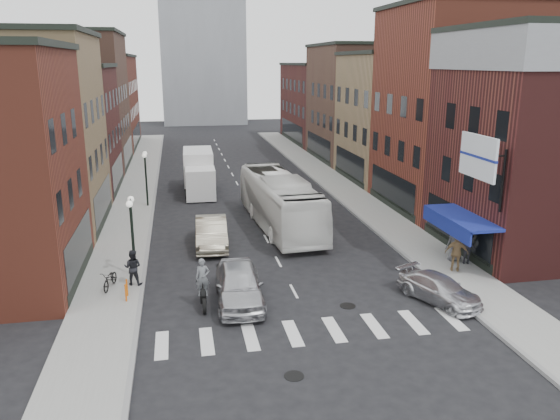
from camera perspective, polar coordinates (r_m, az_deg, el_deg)
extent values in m
plane|color=black|center=(24.99, 1.95, -9.40)|extent=(160.00, 160.00, 0.00)
cube|color=gray|center=(45.47, -14.80, 1.58)|extent=(3.00, 74.00, 0.15)
cube|color=gray|center=(47.32, 6.18, 2.52)|extent=(3.00, 74.00, 0.15)
cube|color=gray|center=(45.40, -12.91, 1.58)|extent=(0.20, 74.00, 0.16)
cube|color=gray|center=(46.93, 4.43, 2.37)|extent=(0.20, 74.00, 0.16)
cube|color=silver|center=(22.37, 3.66, -12.53)|extent=(12.00, 2.20, 0.01)
cube|color=black|center=(28.50, -20.25, -3.75)|extent=(0.08, 7.20, 2.20)
cube|color=tan|center=(37.75, -26.14, 6.98)|extent=(10.00, 10.00, 12.00)
cube|color=black|center=(37.54, -18.03, 0.89)|extent=(0.08, 8.00, 2.20)
cube|color=#471A19|center=(47.52, -22.95, 7.50)|extent=(10.00, 10.00, 10.00)
cube|color=black|center=(47.24, -16.61, 3.84)|extent=(0.08, 8.00, 2.20)
cube|color=black|center=(47.21, -23.61, 13.69)|extent=(10.30, 10.20, 0.30)
cube|color=brown|center=(58.14, -20.92, 10.39)|extent=(10.00, 12.00, 13.00)
cube|color=black|center=(58.04, -15.60, 5.94)|extent=(0.08, 9.60, 2.20)
cube|color=black|center=(58.07, -21.56, 16.92)|extent=(10.30, 12.20, 0.30)
cube|color=maroon|center=(72.01, -18.98, 10.51)|extent=(10.00, 16.00, 11.00)
cube|color=black|center=(71.86, -14.75, 7.69)|extent=(0.08, 12.80, 2.20)
cube|color=black|center=(71.85, -19.37, 14.99)|extent=(10.30, 16.20, 0.30)
cube|color=#471A19|center=(33.64, 26.14, 6.15)|extent=(10.00, 9.00, 12.00)
cube|color=black|center=(31.86, 18.01, -1.59)|extent=(0.08, 7.20, 2.20)
cube|color=maroon|center=(41.48, 18.50, 9.74)|extent=(10.00, 10.00, 14.00)
cube|color=black|center=(40.14, 11.61, 2.23)|extent=(0.08, 8.00, 2.20)
cube|color=black|center=(41.51, 19.37, 19.59)|extent=(10.30, 10.20, 0.30)
cube|color=tan|center=(50.56, 12.86, 9.28)|extent=(10.00, 10.00, 11.00)
cube|color=black|center=(49.34, 7.26, 4.82)|extent=(0.08, 8.00, 2.20)
cube|color=black|center=(50.32, 13.25, 15.68)|extent=(10.30, 10.20, 0.30)
cube|color=brown|center=(60.72, 8.74, 10.89)|extent=(10.00, 12.00, 12.00)
cube|color=black|center=(59.76, 4.02, 6.71)|extent=(0.08, 9.60, 2.20)
cube|color=black|center=(60.59, 8.98, 16.69)|extent=(10.30, 12.20, 0.30)
cube|color=#471A19|center=(74.12, 5.09, 10.98)|extent=(10.00, 16.00, 10.00)
cube|color=black|center=(73.26, 1.23, 8.31)|extent=(0.08, 12.80, 2.20)
cube|color=black|center=(73.92, 5.18, 14.96)|extent=(10.30, 16.20, 0.30)
cube|color=navy|center=(29.45, 18.44, -0.75)|extent=(1.80, 5.00, 0.15)
cube|color=navy|center=(29.14, 16.92, -1.50)|extent=(0.10, 5.00, 0.70)
cylinder|color=black|center=(27.67, 22.26, 2.81)|extent=(0.12, 0.12, 3.00)
cylinder|color=black|center=(27.09, 21.27, 5.26)|extent=(1.40, 0.08, 0.08)
cube|color=silver|center=(26.73, 19.98, 5.26)|extent=(0.12, 3.00, 2.00)
cylinder|color=black|center=(27.57, -15.12, -3.08)|extent=(0.14, 0.14, 4.00)
cylinder|color=black|center=(27.03, -15.41, 0.96)|extent=(0.06, 0.90, 0.06)
sphere|color=white|center=(26.60, -15.47, 0.62)|extent=(0.32, 0.32, 0.32)
sphere|color=white|center=(27.47, -15.33, 1.08)|extent=(0.32, 0.32, 0.32)
cylinder|color=black|center=(41.09, -13.80, 2.97)|extent=(0.14, 0.14, 4.00)
cylinder|color=black|center=(40.73, -13.97, 5.72)|extent=(0.06, 0.90, 0.06)
sphere|color=white|center=(40.29, -14.00, 5.55)|extent=(0.32, 0.32, 0.32)
sphere|color=white|center=(41.18, -13.94, 5.76)|extent=(0.32, 0.32, 0.32)
cylinder|color=#D8590C|center=(25.29, -15.81, -8.33)|extent=(0.08, 0.08, 0.80)
cylinder|color=#D8590C|center=(25.84, -15.70, -7.80)|extent=(0.08, 0.08, 0.80)
cube|color=white|center=(42.81, -8.30, 2.74)|extent=(2.32, 2.50, 2.36)
cube|color=black|center=(42.76, -8.31, 3.05)|extent=(2.33, 1.37, 1.04)
cube|color=white|center=(46.18, -8.54, 4.54)|extent=(2.47, 4.96, 2.74)
cube|color=navy|center=(46.18, -8.54, 4.54)|extent=(2.44, 1.94, 1.13)
cube|color=black|center=(46.31, -8.46, 2.61)|extent=(2.21, 6.18, 0.33)
cylinder|color=black|center=(43.16, -9.71, 1.63)|extent=(0.26, 0.85, 0.85)
cylinder|color=black|center=(43.24, -6.83, 1.77)|extent=(0.26, 0.85, 0.85)
cylinder|color=black|center=(46.28, -9.80, 2.54)|extent=(0.26, 0.85, 0.85)
cylinder|color=black|center=(46.36, -7.12, 2.67)|extent=(0.26, 0.85, 0.85)
cylinder|color=black|center=(48.13, -9.85, 3.03)|extent=(0.26, 0.85, 0.85)
cylinder|color=black|center=(48.20, -7.27, 3.15)|extent=(0.26, 0.85, 0.85)
cylinder|color=black|center=(25.21, -8.10, -8.48)|extent=(0.14, 0.67, 0.67)
cylinder|color=black|center=(23.82, -7.91, -9.94)|extent=(0.14, 0.67, 0.67)
cube|color=black|center=(24.42, -8.02, -8.71)|extent=(0.30, 1.23, 0.36)
cube|color=black|center=(24.78, -8.13, -7.33)|extent=(0.56, 0.08, 0.06)
imported|color=slate|center=(24.00, -8.08, -6.98)|extent=(0.63, 0.42, 1.68)
imported|color=white|center=(35.18, -0.02, 0.91)|extent=(3.70, 12.42, 3.41)
imported|color=#B7B8BC|center=(24.47, -4.30, -7.78)|extent=(2.24, 5.12, 1.72)
imported|color=#B5AB93|center=(31.87, -7.19, -2.37)|extent=(1.98, 5.15, 1.67)
imported|color=silver|center=(25.62, 16.30, -7.93)|extent=(3.17, 4.46, 1.20)
imported|color=black|center=(26.89, -17.32, -6.90)|extent=(0.94, 1.78, 0.89)
imported|color=black|center=(26.86, -15.13, -5.80)|extent=(0.93, 0.67, 1.72)
imported|color=black|center=(30.21, 18.96, -3.75)|extent=(1.24, 0.96, 1.72)
imported|color=olive|center=(28.93, 17.97, -4.27)|extent=(1.27, 0.97, 1.95)
imported|color=#505157|center=(30.41, 17.83, -3.27)|extent=(0.99, 0.66, 1.98)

